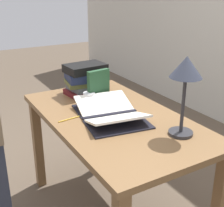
# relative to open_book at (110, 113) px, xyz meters

# --- Properties ---
(reading_desk) EXTENTS (1.27, 0.71, 0.73)m
(reading_desk) POSITION_rel_open_book_xyz_m (0.00, 0.02, -0.13)
(reading_desk) COLOR brown
(reading_desk) RESTS_ON ground_plane
(open_book) EXTENTS (0.54, 0.41, 0.07)m
(open_book) POSITION_rel_open_book_xyz_m (0.00, 0.00, 0.00)
(open_book) COLOR black
(open_book) RESTS_ON reading_desk
(book_stack_tall) EXTENTS (0.25, 0.30, 0.21)m
(book_stack_tall) POSITION_rel_open_book_xyz_m (-0.43, 0.05, 0.09)
(book_stack_tall) COLOR maroon
(book_stack_tall) RESTS_ON reading_desk
(book_standing_upright) EXTENTS (0.05, 0.16, 0.21)m
(book_standing_upright) POSITION_rel_open_book_xyz_m (-0.25, 0.06, 0.09)
(book_standing_upright) COLOR #234C2D
(book_standing_upright) RESTS_ON reading_desk
(reading_lamp) EXTENTS (0.16, 0.16, 0.41)m
(reading_lamp) POSITION_rel_open_book_xyz_m (0.38, 0.20, 0.30)
(reading_lamp) COLOR #2D2D33
(reading_lamp) RESTS_ON reading_desk
(coffee_mug) EXTENTS (0.10, 0.08, 0.08)m
(coffee_mug) POSITION_rel_open_book_xyz_m (-0.23, -0.02, 0.02)
(coffee_mug) COLOR white
(coffee_mug) RESTS_ON reading_desk
(pencil) EXTENTS (0.02, 0.15, 0.01)m
(pencil) POSITION_rel_open_book_xyz_m (-0.08, -0.22, -0.02)
(pencil) COLOR gold
(pencil) RESTS_ON reading_desk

